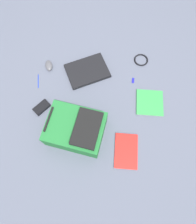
% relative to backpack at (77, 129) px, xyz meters
% --- Properties ---
extents(ground_plane, '(3.65, 3.65, 0.00)m').
position_rel_backpack_xyz_m(ground_plane, '(0.14, 0.20, -0.10)').
color(ground_plane, '#4C5160').
extents(backpack, '(0.48, 0.42, 0.21)m').
position_rel_backpack_xyz_m(backpack, '(0.00, 0.00, 0.00)').
color(backpack, '#1E662D').
rests_on(backpack, ground_plane).
extents(laptop, '(0.41, 0.35, 0.03)m').
position_rel_backpack_xyz_m(laptop, '(0.10, 0.54, -0.08)').
color(laptop, black).
rests_on(laptop, ground_plane).
extents(book_red, '(0.24, 0.25, 0.02)m').
position_rel_backpack_xyz_m(book_red, '(0.60, 0.22, -0.09)').
color(book_red, silver).
rests_on(book_red, ground_plane).
extents(book_manual, '(0.21, 0.28, 0.02)m').
position_rel_backpack_xyz_m(book_manual, '(0.36, -0.17, -0.09)').
color(book_manual, silver).
rests_on(book_manual, ground_plane).
extents(computer_mouse, '(0.08, 0.12, 0.04)m').
position_rel_backpack_xyz_m(computer_mouse, '(-0.24, 0.61, -0.08)').
color(computer_mouse, '#4C4C51').
rests_on(computer_mouse, ground_plane).
extents(cable_coil, '(0.13, 0.13, 0.01)m').
position_rel_backpack_xyz_m(cable_coil, '(0.58, 0.63, -0.09)').
color(cable_coil, black).
rests_on(cable_coil, ground_plane).
extents(power_brick, '(0.15, 0.14, 0.03)m').
position_rel_backpack_xyz_m(power_brick, '(-0.28, 0.22, -0.08)').
color(power_brick, black).
rests_on(power_brick, ground_plane).
extents(pen_black, '(0.01, 0.13, 0.01)m').
position_rel_backpack_xyz_m(pen_black, '(-0.33, 0.47, -0.09)').
color(pen_black, '#1933B2').
rests_on(pen_black, ground_plane).
extents(usb_stick, '(0.03, 0.05, 0.01)m').
position_rel_backpack_xyz_m(usb_stick, '(0.49, 0.43, -0.09)').
color(usb_stick, '#191999').
rests_on(usb_stick, ground_plane).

